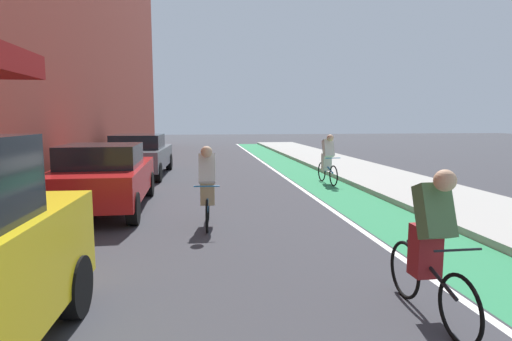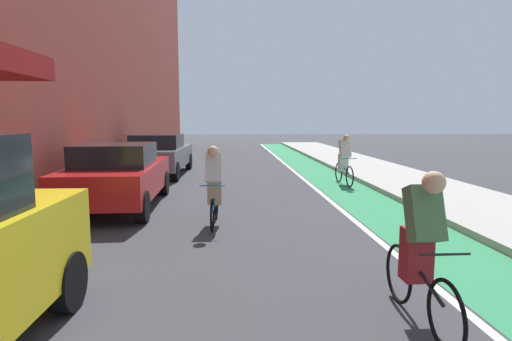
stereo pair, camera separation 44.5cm
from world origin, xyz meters
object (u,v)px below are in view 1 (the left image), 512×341
at_px(parked_sedan_gray, 139,155).
at_px(cyclist_mid, 207,183).
at_px(parked_sedan_red, 104,176).
at_px(cyclist_lead, 431,244).
at_px(cyclist_trailing, 328,158).

bearing_deg(parked_sedan_gray, cyclist_mid, -72.87).
distance_m(parked_sedan_red, cyclist_lead, 7.53).
xyz_separation_m(cyclist_lead, cyclist_mid, (-2.25, 4.22, 0.03)).
bearing_deg(cyclist_lead, parked_sedan_red, 127.51).
bearing_deg(parked_sedan_red, parked_sedan_gray, 90.02).
distance_m(parked_sedan_gray, cyclist_trailing, 6.87).
distance_m(parked_sedan_gray, cyclist_mid, 7.95).
xyz_separation_m(parked_sedan_red, cyclist_trailing, (6.31, 3.13, 0.06)).
bearing_deg(cyclist_lead, cyclist_mid, 118.05).
bearing_deg(parked_sedan_red, cyclist_lead, -52.49).
relative_size(cyclist_mid, cyclist_trailing, 0.98).
relative_size(parked_sedan_gray, cyclist_mid, 2.74).
bearing_deg(cyclist_mid, cyclist_trailing, 50.92).
bearing_deg(cyclist_lead, parked_sedan_gray, 111.23).
bearing_deg(parked_sedan_red, cyclist_trailing, 26.40).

